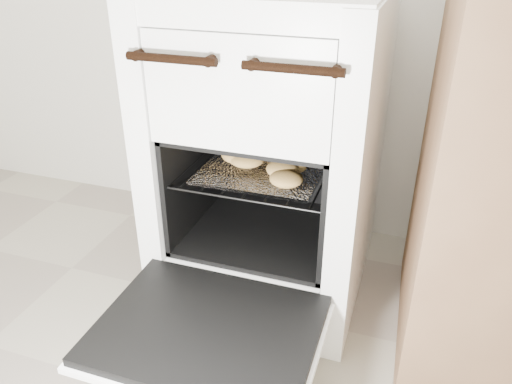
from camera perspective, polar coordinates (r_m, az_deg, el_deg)
stove at (r=1.35m, az=1.79°, el=4.12°), size 0.54×0.60×0.82m
oven_door at (r=1.12m, az=-5.52°, el=-15.58°), size 0.48×0.38×0.03m
oven_rack at (r=1.30m, az=1.01°, el=2.69°), size 0.39×0.38×0.01m
foil_sheet at (r=1.29m, az=0.77°, el=2.59°), size 0.30×0.27×0.01m
baked_rolls at (r=1.28m, az=0.83°, el=3.52°), size 0.27×0.25×0.04m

